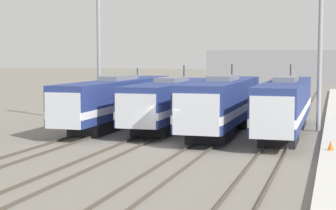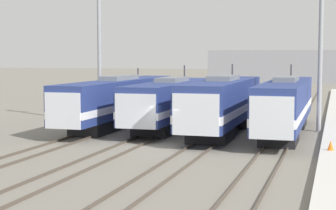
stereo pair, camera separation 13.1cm
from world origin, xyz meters
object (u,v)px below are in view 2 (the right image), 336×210
(catenary_tower_left, at_px, (99,47))
(locomotive_center_right, at_px, (222,104))
(locomotive_far_left, at_px, (117,100))
(locomotive_center_left, at_px, (170,102))
(catenary_tower_right, at_px, (321,46))
(traffic_cone, at_px, (331,145))
(locomotive_far_right, at_px, (285,105))

(catenary_tower_left, bearing_deg, locomotive_center_right, -17.32)
(locomotive_far_left, bearing_deg, locomotive_center_left, -1.15)
(locomotive_center_left, xyz_separation_m, catenary_tower_right, (11.13, 1.43, 4.34))
(locomotive_far_left, distance_m, traffic_cone, 18.96)
(locomotive_center_right, relative_size, traffic_cone, 30.09)
(locomotive_far_left, distance_m, catenary_tower_right, 16.21)
(locomotive_far_right, bearing_deg, catenary_tower_left, 169.84)
(catenary_tower_left, height_order, catenary_tower_right, same)
(locomotive_far_right, distance_m, catenary_tower_right, 5.53)
(locomotive_far_left, height_order, catenary_tower_right, catenary_tower_right)
(locomotive_far_left, relative_size, traffic_cone, 36.01)
(catenary_tower_left, bearing_deg, locomotive_center_left, -12.33)
(catenary_tower_left, xyz_separation_m, catenary_tower_right, (17.68, 0.00, 0.00))
(locomotive_center_left, xyz_separation_m, locomotive_far_right, (8.89, -1.34, 0.10))
(locomotive_far_left, relative_size, locomotive_center_left, 1.18)
(locomotive_center_right, bearing_deg, locomotive_far_right, 8.46)
(locomotive_far_left, distance_m, locomotive_far_right, 13.41)
(locomotive_center_left, height_order, traffic_cone, locomotive_center_left)
(catenary_tower_right, bearing_deg, catenary_tower_left, 180.00)
(locomotive_far_left, bearing_deg, catenary_tower_right, 4.93)
(locomotive_far_right, relative_size, catenary_tower_left, 1.50)
(locomotive_center_right, height_order, catenary_tower_left, catenary_tower_left)
(locomotive_far_left, bearing_deg, catenary_tower_left, 147.50)
(locomotive_center_left, bearing_deg, locomotive_center_right, -24.20)
(locomotive_far_right, height_order, catenary_tower_left, catenary_tower_left)
(locomotive_far_left, xyz_separation_m, locomotive_center_right, (8.89, -2.09, 0.08))
(locomotive_far_left, xyz_separation_m, catenary_tower_right, (15.57, 1.34, 4.29))
(locomotive_far_left, xyz_separation_m, locomotive_center_left, (4.45, -0.09, -0.04))
(catenary_tower_right, bearing_deg, locomotive_center_left, -172.66)
(locomotive_center_left, height_order, locomotive_center_right, locomotive_center_right)
(locomotive_center_right, bearing_deg, catenary_tower_right, 27.18)
(locomotive_center_left, distance_m, locomotive_center_right, 4.88)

